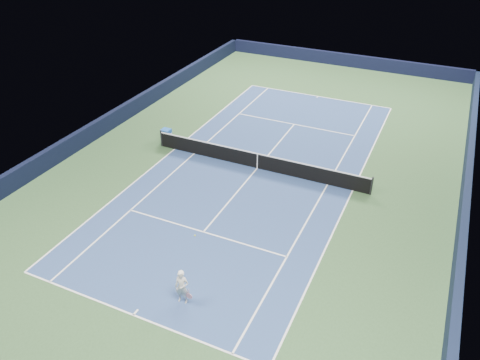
% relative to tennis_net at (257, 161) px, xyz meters
% --- Properties ---
extents(ground, '(40.00, 40.00, 0.00)m').
position_rel_tennis_net_xyz_m(ground, '(0.00, 0.00, -0.50)').
color(ground, '#2D4D2A').
rests_on(ground, ground).
extents(wall_far, '(22.00, 0.35, 1.10)m').
position_rel_tennis_net_xyz_m(wall_far, '(0.00, 19.82, 0.05)').
color(wall_far, black).
rests_on(wall_far, ground).
extents(wall_right, '(0.35, 40.00, 1.10)m').
position_rel_tennis_net_xyz_m(wall_right, '(10.82, 0.00, 0.05)').
color(wall_right, '#101A32').
rests_on(wall_right, ground).
extents(wall_left, '(0.35, 40.00, 1.10)m').
position_rel_tennis_net_xyz_m(wall_left, '(-10.82, 0.00, 0.05)').
color(wall_left, black).
rests_on(wall_left, ground).
extents(court_surface, '(10.97, 23.77, 0.01)m').
position_rel_tennis_net_xyz_m(court_surface, '(0.00, 0.00, -0.50)').
color(court_surface, navy).
rests_on(court_surface, ground).
extents(baseline_far, '(10.97, 0.08, 0.00)m').
position_rel_tennis_net_xyz_m(baseline_far, '(0.00, 11.88, -0.50)').
color(baseline_far, white).
rests_on(baseline_far, ground).
extents(baseline_near, '(10.97, 0.08, 0.00)m').
position_rel_tennis_net_xyz_m(baseline_near, '(0.00, -11.88, -0.50)').
color(baseline_near, white).
rests_on(baseline_near, ground).
extents(sideline_doubles_right, '(0.08, 23.77, 0.00)m').
position_rel_tennis_net_xyz_m(sideline_doubles_right, '(5.49, 0.00, -0.50)').
color(sideline_doubles_right, white).
rests_on(sideline_doubles_right, ground).
extents(sideline_doubles_left, '(0.08, 23.77, 0.00)m').
position_rel_tennis_net_xyz_m(sideline_doubles_left, '(-5.49, 0.00, -0.50)').
color(sideline_doubles_left, white).
rests_on(sideline_doubles_left, ground).
extents(sideline_singles_right, '(0.08, 23.77, 0.00)m').
position_rel_tennis_net_xyz_m(sideline_singles_right, '(4.12, 0.00, -0.50)').
color(sideline_singles_right, white).
rests_on(sideline_singles_right, ground).
extents(sideline_singles_left, '(0.08, 23.77, 0.00)m').
position_rel_tennis_net_xyz_m(sideline_singles_left, '(-4.12, 0.00, -0.50)').
color(sideline_singles_left, white).
rests_on(sideline_singles_left, ground).
extents(service_line_far, '(8.23, 0.08, 0.00)m').
position_rel_tennis_net_xyz_m(service_line_far, '(0.00, 6.40, -0.50)').
color(service_line_far, white).
rests_on(service_line_far, ground).
extents(service_line_near, '(8.23, 0.08, 0.00)m').
position_rel_tennis_net_xyz_m(service_line_near, '(0.00, -6.40, -0.50)').
color(service_line_near, white).
rests_on(service_line_near, ground).
extents(center_service_line, '(0.08, 12.80, 0.00)m').
position_rel_tennis_net_xyz_m(center_service_line, '(0.00, 0.00, -0.50)').
color(center_service_line, white).
rests_on(center_service_line, ground).
extents(center_mark_far, '(0.08, 0.30, 0.00)m').
position_rel_tennis_net_xyz_m(center_mark_far, '(0.00, 11.73, -0.50)').
color(center_mark_far, white).
rests_on(center_mark_far, ground).
extents(center_mark_near, '(0.08, 0.30, 0.00)m').
position_rel_tennis_net_xyz_m(center_mark_near, '(0.00, -11.73, -0.50)').
color(center_mark_near, white).
rests_on(center_mark_near, ground).
extents(tennis_net, '(12.90, 0.10, 1.07)m').
position_rel_tennis_net_xyz_m(tennis_net, '(0.00, 0.00, 0.00)').
color(tennis_net, black).
rests_on(tennis_net, ground).
extents(sponsor_cube, '(0.59, 0.50, 0.90)m').
position_rel_tennis_net_xyz_m(sponsor_cube, '(-6.40, 0.56, -0.05)').
color(sponsor_cube, '#1D58B1').
rests_on(sponsor_cube, ground).
extents(tennis_player, '(0.76, 1.26, 2.58)m').
position_rel_tennis_net_xyz_m(tennis_player, '(1.35, -10.49, 0.25)').
color(tennis_player, silver).
rests_on(tennis_player, ground).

